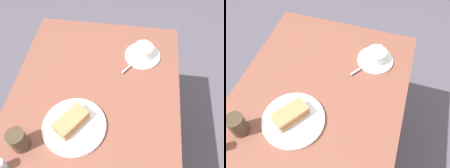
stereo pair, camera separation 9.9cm
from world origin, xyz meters
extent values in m
cube|color=brown|center=(0.00, 0.00, 0.69)|extent=(1.11, 0.70, 0.04)
cylinder|color=brown|center=(0.48, -0.28, 0.33)|extent=(0.07, 0.07, 0.67)
cylinder|color=brown|center=(0.48, 0.28, 0.33)|extent=(0.07, 0.07, 0.67)
cylinder|color=white|center=(-0.04, 0.05, 0.71)|extent=(0.24, 0.24, 0.01)
cube|color=tan|center=(-0.04, 0.06, 0.73)|extent=(0.14, 0.13, 0.02)
cube|color=#8E6046|center=(-0.04, 0.06, 0.74)|extent=(0.13, 0.12, 0.01)
cube|color=#BB7D50|center=(-0.04, 0.06, 0.76)|extent=(0.14, 0.13, 0.02)
cylinder|color=white|center=(0.35, -0.19, 0.71)|extent=(0.16, 0.16, 0.01)
cylinder|color=white|center=(0.35, -0.19, 0.74)|extent=(0.09, 0.09, 0.05)
cylinder|color=#B06D4F|center=(0.35, -0.19, 0.77)|extent=(0.08, 0.08, 0.01)
torus|color=white|center=(0.40, -0.19, 0.74)|extent=(0.04, 0.01, 0.04)
cube|color=silver|center=(0.26, -0.12, 0.72)|extent=(0.07, 0.05, 0.00)
ellipsoid|color=silver|center=(0.30, -0.15, 0.72)|extent=(0.03, 0.03, 0.01)
cylinder|color=#403424|center=(-0.14, 0.22, 0.75)|extent=(0.06, 0.06, 0.09)
camera|label=1|loc=(-0.42, -0.14, 1.54)|focal=38.81mm
camera|label=2|loc=(-0.40, -0.24, 1.54)|focal=38.81mm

